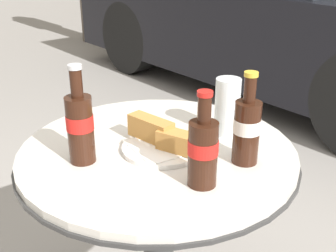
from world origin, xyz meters
TOP-DOWN VIEW (x-y plane):
  - bistro_table at (0.00, 0.00)m, footprint 0.72×0.72m
  - cola_bottle_left at (-0.06, -0.18)m, footprint 0.06×0.06m
  - cola_bottle_right at (0.19, 0.11)m, footprint 0.06×0.06m
  - cola_bottle_center at (0.20, -0.04)m, footprint 0.07×0.07m
  - drinking_glass at (0.05, 0.20)m, footprint 0.07×0.07m
  - lunch_plate_near at (0.02, 0.01)m, footprint 0.22×0.21m
  - parked_car at (-1.46, 2.52)m, footprint 3.84×1.74m

SIDE VIEW (x-z plane):
  - bistro_table at x=0.00m, z-range 0.19..0.92m
  - parked_car at x=-1.46m, z-range -0.03..1.29m
  - lunch_plate_near at x=0.02m, z-range 0.72..0.79m
  - drinking_glass at x=0.05m, z-range 0.72..0.88m
  - cola_bottle_center at x=0.20m, z-range 0.70..0.92m
  - cola_bottle_right at x=0.19m, z-range 0.70..0.93m
  - cola_bottle_left at x=-0.06m, z-range 0.70..0.94m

